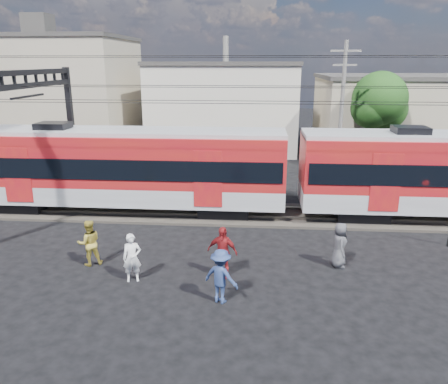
{
  "coord_description": "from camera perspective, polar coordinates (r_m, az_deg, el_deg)",
  "views": [
    {
      "loc": [
        1.02,
        -12.38,
        7.29
      ],
      "look_at": [
        -0.38,
        5.0,
        2.07
      ],
      "focal_mm": 35.0,
      "sensor_mm": 36.0,
      "label": 1
    }
  ],
  "objects": [
    {
      "name": "rail_near",
      "position": [
        20.9,
        1.53,
        -3.23
      ],
      "size": [
        70.0,
        0.12,
        0.12
      ],
      "primitive_type": "cube",
      "color": "#59544C",
      "rests_on": "track_bed"
    },
    {
      "name": "track_bed",
      "position": [
        21.65,
        1.64,
        -2.85
      ],
      "size": [
        70.0,
        3.4,
        0.12
      ],
      "primitive_type": "cube",
      "color": "#2D2823",
      "rests_on": "ground"
    },
    {
      "name": "pedestrian_b",
      "position": [
        16.96,
        -17.19,
        -6.35
      ],
      "size": [
        1.06,
        0.98,
        1.75
      ],
      "primitive_type": "imported",
      "rotation": [
        0.0,
        0.0,
        3.62
      ],
      "color": "gold",
      "rests_on": "ground"
    },
    {
      "name": "pedestrian_c",
      "position": [
        13.82,
        -0.41,
        -10.94
      ],
      "size": [
        1.32,
        1.08,
        1.77
      ],
      "primitive_type": "imported",
      "rotation": [
        0.0,
        0.0,
        2.71
      ],
      "color": "navy",
      "rests_on": "ground"
    },
    {
      "name": "pedestrian_a",
      "position": [
        15.41,
        -11.92,
        -8.4
      ],
      "size": [
        0.72,
        0.57,
        1.72
      ],
      "primitive_type": "imported",
      "rotation": [
        0.0,
        0.0,
        0.28
      ],
      "color": "white",
      "rests_on": "ground"
    },
    {
      "name": "pedestrian_e",
      "position": [
        16.64,
        14.85,
        -6.7
      ],
      "size": [
        0.54,
        0.83,
        1.7
      ],
      "primitive_type": "imported",
      "rotation": [
        0.0,
        0.0,
        1.57
      ],
      "color": "#47474B",
      "rests_on": "ground"
    },
    {
      "name": "commuter_train",
      "position": [
        21.95,
        -12.84,
        3.38
      ],
      "size": [
        50.3,
        3.08,
        4.17
      ],
      "color": "black",
      "rests_on": "ground"
    },
    {
      "name": "building_mideast",
      "position": [
        38.85,
        24.42,
        9.1
      ],
      "size": [
        16.32,
        10.2,
        6.3
      ],
      "color": "gray",
      "rests_on": "ground"
    },
    {
      "name": "utility_pole_mid",
      "position": [
        27.96,
        15.09,
        10.45
      ],
      "size": [
        1.8,
        0.24,
        8.5
      ],
      "color": "slate",
      "rests_on": "ground"
    },
    {
      "name": "catenary",
      "position": [
        22.66,
        -21.03,
        10.13
      ],
      "size": [
        70.0,
        9.3,
        7.52
      ],
      "color": "black",
      "rests_on": "ground"
    },
    {
      "name": "tree_near",
      "position": [
        31.66,
        19.91,
        10.94
      ],
      "size": [
        3.82,
        3.64,
        6.72
      ],
      "color": "#382619",
      "rests_on": "ground"
    },
    {
      "name": "building_west",
      "position": [
        40.68,
        -22.19,
        11.76
      ],
      "size": [
        14.28,
        10.2,
        9.3
      ],
      "color": "gray",
      "rests_on": "ground"
    },
    {
      "name": "building_midwest",
      "position": [
        39.66,
        0.22,
        11.41
      ],
      "size": [
        12.24,
        12.24,
        7.3
      ],
      "color": "beige",
      "rests_on": "ground"
    },
    {
      "name": "ground",
      "position": [
        14.4,
        -0.09,
        -13.75
      ],
      "size": [
        120.0,
        120.0,
        0.0
      ],
      "primitive_type": "plane",
      "color": "black",
      "rests_on": "ground"
    },
    {
      "name": "rail_far",
      "position": [
        22.32,
        1.74,
        -1.92
      ],
      "size": [
        70.0,
        0.12,
        0.12
      ],
      "primitive_type": "cube",
      "color": "#59544C",
      "rests_on": "track_bed"
    },
    {
      "name": "pedestrian_d",
      "position": [
        15.34,
        -0.23,
        -7.82
      ],
      "size": [
        1.17,
        0.72,
        1.86
      ],
      "primitive_type": "imported",
      "rotation": [
        0.0,
        0.0,
        -0.26
      ],
      "color": "maroon",
      "rests_on": "ground"
    }
  ]
}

